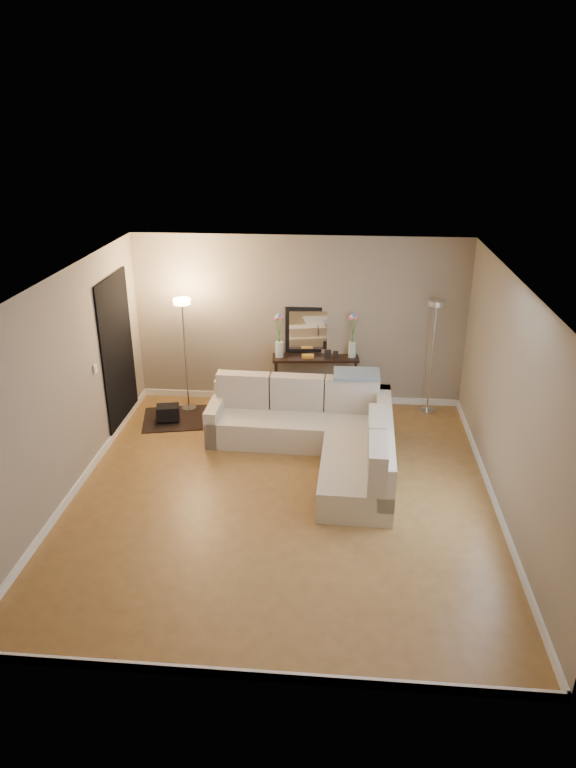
# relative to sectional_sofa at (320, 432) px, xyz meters

# --- Properties ---
(floor) EXTENTS (5.00, 5.50, 0.01)m
(floor) POSITION_rel_sectional_sofa_xyz_m (-0.41, -1.02, -0.33)
(floor) COLOR olive
(floor) RESTS_ON ground
(ceiling) EXTENTS (5.00, 5.50, 0.01)m
(ceiling) POSITION_rel_sectional_sofa_xyz_m (-0.41, -1.02, 2.28)
(ceiling) COLOR white
(ceiling) RESTS_ON ground
(wall_back) EXTENTS (5.00, 0.02, 2.60)m
(wall_back) POSITION_rel_sectional_sofa_xyz_m (-0.41, 1.74, 0.98)
(wall_back) COLOR gray
(wall_back) RESTS_ON ground
(wall_front) EXTENTS (5.00, 0.02, 2.60)m
(wall_front) POSITION_rel_sectional_sofa_xyz_m (-0.41, -3.78, 0.98)
(wall_front) COLOR gray
(wall_front) RESTS_ON ground
(wall_left) EXTENTS (0.02, 5.50, 2.60)m
(wall_left) POSITION_rel_sectional_sofa_xyz_m (-2.92, -1.02, 0.98)
(wall_left) COLOR gray
(wall_left) RESTS_ON ground
(wall_right) EXTENTS (0.02, 5.50, 2.60)m
(wall_right) POSITION_rel_sectional_sofa_xyz_m (2.10, -1.02, 0.98)
(wall_right) COLOR gray
(wall_right) RESTS_ON ground
(baseboard_back) EXTENTS (5.00, 0.03, 0.10)m
(baseboard_back) POSITION_rel_sectional_sofa_xyz_m (-0.41, 1.71, -0.27)
(baseboard_back) COLOR white
(baseboard_back) RESTS_ON ground
(baseboard_front) EXTENTS (5.00, 0.03, 0.10)m
(baseboard_front) POSITION_rel_sectional_sofa_xyz_m (-0.41, -3.76, -0.27)
(baseboard_front) COLOR white
(baseboard_front) RESTS_ON ground
(baseboard_left) EXTENTS (0.03, 5.50, 0.10)m
(baseboard_left) POSITION_rel_sectional_sofa_xyz_m (-2.90, -1.02, -0.27)
(baseboard_left) COLOR white
(baseboard_left) RESTS_ON ground
(baseboard_right) EXTENTS (0.03, 5.50, 0.10)m
(baseboard_right) POSITION_rel_sectional_sofa_xyz_m (2.07, -1.02, -0.27)
(baseboard_right) COLOR white
(baseboard_right) RESTS_ON ground
(doorway) EXTENTS (0.02, 1.20, 2.20)m
(doorway) POSITION_rel_sectional_sofa_xyz_m (-2.89, 0.68, 0.78)
(doorway) COLOR black
(doorway) RESTS_ON ground
(switch_plate) EXTENTS (0.02, 0.08, 0.12)m
(switch_plate) POSITION_rel_sectional_sofa_xyz_m (-2.89, -0.17, 0.88)
(switch_plate) COLOR white
(switch_plate) RESTS_ON ground
(sectional_sofa) EXTENTS (2.51, 2.46, 0.88)m
(sectional_sofa) POSITION_rel_sectional_sofa_xyz_m (0.00, 0.00, 0.00)
(sectional_sofa) COLOR beige
(sectional_sofa) RESTS_ON floor
(throw_blanket) EXTENTS (0.64, 0.38, 0.08)m
(throw_blanket) POSITION_rel_sectional_sofa_xyz_m (0.46, 0.61, 0.60)
(throw_blanket) COLOR gray
(throw_blanket) RESTS_ON sectional_sofa
(console_table) EXTENTS (1.33, 0.46, 0.80)m
(console_table) POSITION_rel_sectional_sofa_xyz_m (-0.23, 1.56, 0.13)
(console_table) COLOR black
(console_table) RESTS_ON floor
(leaning_mirror) EXTENTS (0.92, 0.12, 0.72)m
(leaning_mirror) POSITION_rel_sectional_sofa_xyz_m (-0.16, 1.73, 0.85)
(leaning_mirror) COLOR black
(leaning_mirror) RESTS_ON console_table
(table_decor) EXTENTS (0.56, 0.14, 0.13)m
(table_decor) POSITION_rel_sectional_sofa_xyz_m (-0.14, 1.53, 0.51)
(table_decor) COLOR orange
(table_decor) RESTS_ON console_table
(flower_vase_left) EXTENTS (0.15, 0.13, 0.69)m
(flower_vase_left) POSITION_rel_sectional_sofa_xyz_m (-0.69, 1.52, 0.77)
(flower_vase_left) COLOR silver
(flower_vase_left) RESTS_ON console_table
(flower_vase_right) EXTENTS (0.15, 0.13, 0.69)m
(flower_vase_right) POSITION_rel_sectional_sofa_xyz_m (0.40, 1.62, 0.77)
(flower_vase_right) COLOR silver
(flower_vase_right) RESTS_ON console_table
(floor_lamp_lit) EXTENTS (0.29, 0.29, 1.75)m
(floor_lamp_lit) POSITION_rel_sectional_sofa_xyz_m (-2.07, 1.24, 0.91)
(floor_lamp_lit) COLOR silver
(floor_lamp_lit) RESTS_ON floor
(floor_lamp_unlit) EXTENTS (0.30, 0.30, 1.75)m
(floor_lamp_unlit) POSITION_rel_sectional_sofa_xyz_m (1.58, 1.47, 0.91)
(floor_lamp_unlit) COLOR silver
(floor_lamp_unlit) RESTS_ON floor
(charcoal_rug) EXTENTS (1.30, 1.08, 0.02)m
(charcoal_rug) POSITION_rel_sectional_sofa_xyz_m (-2.09, 0.90, -0.32)
(charcoal_rug) COLOR black
(charcoal_rug) RESTS_ON floor
(black_bag) EXTENTS (0.36, 0.29, 0.21)m
(black_bag) POSITION_rel_sectional_sofa_xyz_m (-2.27, 0.76, -0.16)
(black_bag) COLOR black
(black_bag) RESTS_ON charcoal_rug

